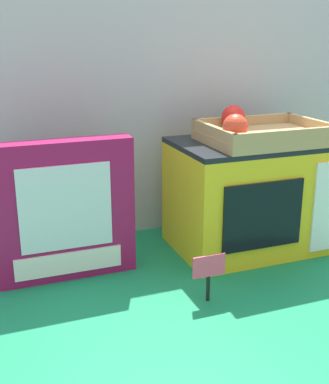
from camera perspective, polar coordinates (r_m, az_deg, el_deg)
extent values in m
plane|color=#147A4C|center=(1.25, 5.12, -7.12)|extent=(1.70, 1.70, 0.00)
cube|color=#B7BABF|center=(1.36, 1.20, 9.22)|extent=(1.61, 0.03, 0.65)
cube|color=yellow|center=(1.27, 9.81, -0.54)|extent=(0.38, 0.25, 0.26)
cube|color=black|center=(1.24, 10.13, 5.44)|extent=(0.38, 0.25, 0.01)
cube|color=black|center=(1.15, 11.08, -2.66)|extent=(0.20, 0.01, 0.16)
cube|color=white|center=(1.25, 17.98, -1.58)|extent=(0.08, 0.01, 0.22)
cube|color=tan|center=(1.23, 11.19, 6.08)|extent=(0.28, 0.21, 0.02)
cube|color=tan|center=(1.14, 13.93, 6.24)|extent=(0.28, 0.01, 0.02)
cube|color=tan|center=(1.31, 8.91, 7.95)|extent=(0.28, 0.01, 0.02)
cube|color=tan|center=(1.16, 5.48, 6.84)|extent=(0.01, 0.21, 0.02)
cube|color=tan|center=(1.30, 16.40, 7.39)|extent=(0.01, 0.21, 0.02)
sphere|color=red|center=(1.26, 7.77, 8.43)|extent=(0.06, 0.06, 0.06)
sphere|color=#E04228|center=(1.12, 8.00, 7.29)|extent=(0.06, 0.06, 0.06)
cube|color=#99144C|center=(1.11, -11.30, -2.08)|extent=(0.30, 0.05, 0.31)
cube|color=silver|center=(1.08, -11.08, -1.79)|extent=(0.20, 0.00, 0.18)
cube|color=white|center=(1.12, -10.71, -7.86)|extent=(0.23, 0.00, 0.05)
cylinder|color=black|center=(1.04, 4.93, -10.74)|extent=(0.01, 0.01, 0.06)
cube|color=#F44C6B|center=(1.02, 5.05, -8.31)|extent=(0.07, 0.00, 0.05)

